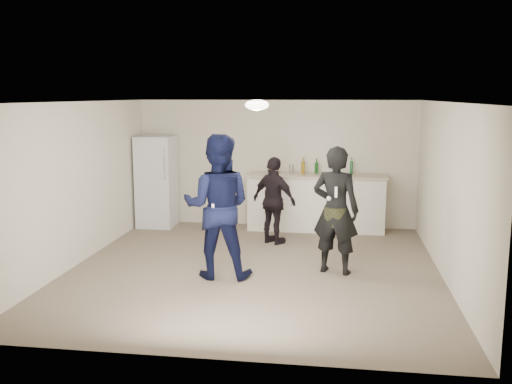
# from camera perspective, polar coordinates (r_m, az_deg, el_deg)

# --- Properties ---
(floor) EXTENTS (6.00, 6.00, 0.00)m
(floor) POSITION_cam_1_polar(r_m,az_deg,el_deg) (8.68, -0.19, -7.72)
(floor) COLOR #6B5B4C
(floor) RESTS_ON ground
(ceiling) EXTENTS (6.00, 6.00, 0.00)m
(ceiling) POSITION_cam_1_polar(r_m,az_deg,el_deg) (8.29, -0.20, 9.01)
(ceiling) COLOR silver
(ceiling) RESTS_ON wall_back
(wall_back) EXTENTS (6.00, 0.00, 6.00)m
(wall_back) POSITION_cam_1_polar(r_m,az_deg,el_deg) (11.34, 2.03, 2.86)
(wall_back) COLOR beige
(wall_back) RESTS_ON floor
(wall_front) EXTENTS (6.00, 0.00, 6.00)m
(wall_front) POSITION_cam_1_polar(r_m,az_deg,el_deg) (5.50, -4.80, -4.53)
(wall_front) COLOR beige
(wall_front) RESTS_ON floor
(wall_left) EXTENTS (0.00, 6.00, 6.00)m
(wall_left) POSITION_cam_1_polar(r_m,az_deg,el_deg) (9.21, -17.38, 0.82)
(wall_left) COLOR beige
(wall_left) RESTS_ON floor
(wall_right) EXTENTS (0.00, 6.00, 6.00)m
(wall_right) POSITION_cam_1_polar(r_m,az_deg,el_deg) (8.45, 18.59, -0.01)
(wall_right) COLOR beige
(wall_right) RESTS_ON floor
(counter) EXTENTS (2.60, 0.56, 1.05)m
(counter) POSITION_cam_1_polar(r_m,az_deg,el_deg) (11.07, 6.00, -1.16)
(counter) COLOR white
(counter) RESTS_ON floor
(counter_top) EXTENTS (2.68, 0.64, 0.04)m
(counter_top) POSITION_cam_1_polar(r_m,az_deg,el_deg) (10.98, 6.05, 1.64)
(counter_top) COLOR beige
(counter_top) RESTS_ON counter
(fridge) EXTENTS (0.70, 0.70, 1.80)m
(fridge) POSITION_cam_1_polar(r_m,az_deg,el_deg) (11.49, -9.88, 1.05)
(fridge) COLOR silver
(fridge) RESTS_ON floor
(fridge_handle) EXTENTS (0.02, 0.02, 0.60)m
(fridge_handle) POSITION_cam_1_polar(r_m,az_deg,el_deg) (11.01, -9.15, 2.79)
(fridge_handle) COLOR #B9B9BD
(fridge_handle) RESTS_ON fridge
(ceiling_dome) EXTENTS (0.36, 0.36, 0.16)m
(ceiling_dome) POSITION_cam_1_polar(r_m,az_deg,el_deg) (8.58, 0.10, 8.70)
(ceiling_dome) COLOR white
(ceiling_dome) RESTS_ON ceiling
(shaker) EXTENTS (0.08, 0.08, 0.17)m
(shaker) POSITION_cam_1_polar(r_m,az_deg,el_deg) (11.07, 3.54, 2.28)
(shaker) COLOR #B0AFB4
(shaker) RESTS_ON counter_top
(man) EXTENTS (1.04, 0.83, 2.06)m
(man) POSITION_cam_1_polar(r_m,az_deg,el_deg) (8.13, -3.87, -1.45)
(man) COLOR #101545
(man) RESTS_ON floor
(woman) EXTENTS (0.78, 0.61, 1.88)m
(woman) POSITION_cam_1_polar(r_m,az_deg,el_deg) (8.38, 7.97, -1.81)
(woman) COLOR black
(woman) RESTS_ON floor
(camo_shorts) EXTENTS (0.34, 0.34, 0.28)m
(camo_shorts) POSITION_cam_1_polar(r_m,az_deg,el_deg) (8.40, 7.95, -2.42)
(camo_shorts) COLOR #333819
(camo_shorts) RESTS_ON woman
(spectator) EXTENTS (0.96, 0.80, 1.54)m
(spectator) POSITION_cam_1_polar(r_m,az_deg,el_deg) (9.98, 1.83, -0.88)
(spectator) COLOR black
(spectator) RESTS_ON floor
(remote_man) EXTENTS (0.04, 0.04, 0.15)m
(remote_man) POSITION_cam_1_polar(r_m,az_deg,el_deg) (7.86, -4.30, -1.71)
(remote_man) COLOR white
(remote_man) RESTS_ON man
(nunchuk_man) EXTENTS (0.07, 0.07, 0.07)m
(nunchuk_man) POSITION_cam_1_polar(r_m,az_deg,el_deg) (7.88, -3.39, -2.19)
(nunchuk_man) COLOR white
(nunchuk_man) RESTS_ON man
(remote_woman) EXTENTS (0.04, 0.04, 0.15)m
(remote_woman) POSITION_cam_1_polar(r_m,az_deg,el_deg) (8.08, 8.01, -0.01)
(remote_woman) COLOR white
(remote_woman) RESTS_ON woman
(nunchuk_woman) EXTENTS (0.07, 0.07, 0.07)m
(nunchuk_woman) POSITION_cam_1_polar(r_m,az_deg,el_deg) (8.13, 7.29, -0.65)
(nunchuk_woman) COLOR white
(nunchuk_woman) RESTS_ON woman
(bottle_cluster) EXTENTS (1.61, 0.19, 0.25)m
(bottle_cluster) POSITION_cam_1_polar(r_m,az_deg,el_deg) (11.08, 5.67, 2.39)
(bottle_cluster) COLOR #154B1E
(bottle_cluster) RESTS_ON counter_top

